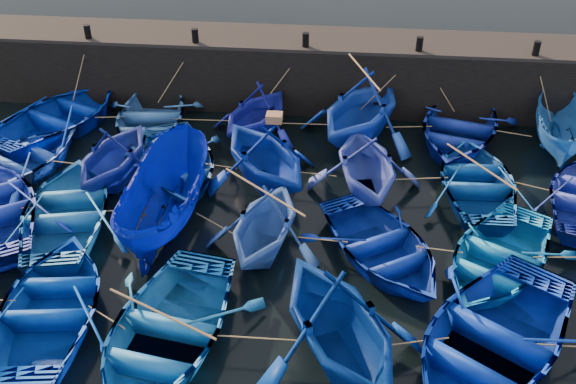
{
  "coord_description": "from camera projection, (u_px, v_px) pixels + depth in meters",
  "views": [
    {
      "loc": [
        1.52,
        -12.15,
        11.41
      ],
      "look_at": [
        0.0,
        3.2,
        0.7
      ],
      "focal_mm": 40.0,
      "sensor_mm": 36.0,
      "label": 1
    }
  ],
  "objects": [
    {
      "name": "ground",
      "position": [
        276.0,
        284.0,
        16.56
      ],
      "size": [
        120.0,
        120.0,
        0.0
      ],
      "primitive_type": "plane",
      "color": "black",
      "rests_on": "ground"
    },
    {
      "name": "boat_22",
      "position": [
        164.0,
        332.0,
        14.48
      ],
      "size": [
        4.62,
        5.86,
        1.1
      ],
      "primitive_type": "imported",
      "rotation": [
        0.0,
        0.0,
        -0.16
      ],
      "color": "blue",
      "rests_on": "ground"
    },
    {
      "name": "boat_1",
      "position": [
        149.0,
        118.0,
        22.86
      ],
      "size": [
        4.12,
        5.42,
        1.05
      ],
      "primitive_type": "imported",
      "rotation": [
        0.0,
        0.0,
        0.1
      ],
      "color": "#2E61AF",
      "rests_on": "ground"
    },
    {
      "name": "boat_18",
      "position": [
        498.0,
        257.0,
        16.71
      ],
      "size": [
        5.29,
        5.81,
        0.99
      ],
      "primitive_type": "imported",
      "rotation": [
        0.0,
        0.0,
        -0.51
      ],
      "color": "blue",
      "rests_on": "ground"
    },
    {
      "name": "bollard_1",
      "position": [
        195.0,
        36.0,
        23.09
      ],
      "size": [
        0.24,
        0.24,
        0.5
      ],
      "primitive_type": "cylinder",
      "color": "black",
      "rests_on": "quay_top"
    },
    {
      "name": "boat_7",
      "position": [
        114.0,
        154.0,
        19.93
      ],
      "size": [
        3.94,
        4.36,
        2.02
      ],
      "primitive_type": "imported",
      "rotation": [
        0.0,
        0.0,
        2.96
      ],
      "color": "navy",
      "rests_on": "ground"
    },
    {
      "name": "bollard_4",
      "position": [
        537.0,
        48.0,
        22.12
      ],
      "size": [
        0.24,
        0.24,
        0.5
      ],
      "primitive_type": "cylinder",
      "color": "black",
      "rests_on": "quay_top"
    },
    {
      "name": "boat_4",
      "position": [
        458.0,
        127.0,
        22.26
      ],
      "size": [
        5.21,
        6.27,
        1.12
      ],
      "primitive_type": "imported",
      "rotation": [
        0.0,
        0.0,
        -0.28
      ],
      "color": "navy",
      "rests_on": "ground"
    },
    {
      "name": "bollard_2",
      "position": [
        306.0,
        40.0,
        22.77
      ],
      "size": [
        0.24,
        0.24,
        0.5
      ],
      "primitive_type": "cylinder",
      "color": "black",
      "rests_on": "quay_top"
    },
    {
      "name": "boat_23",
      "position": [
        338.0,
        323.0,
        13.82
      ],
      "size": [
        5.66,
        5.91,
        2.41
      ],
      "primitive_type": "imported",
      "rotation": [
        0.0,
        0.0,
        0.5
      ],
      "color": "navy",
      "rests_on": "ground"
    },
    {
      "name": "wooden_crate",
      "position": [
        274.0,
        118.0,
        18.95
      ],
      "size": [
        0.48,
        0.4,
        0.26
      ],
      "primitive_type": "cube",
      "color": "#946340",
      "rests_on": "boat_9"
    },
    {
      "name": "boat_0",
      "position": [
        60.0,
        116.0,
        22.9
      ],
      "size": [
        6.02,
        6.75,
        1.15
      ],
      "primitive_type": "imported",
      "rotation": [
        0.0,
        0.0,
        2.68
      ],
      "color": "#00239E",
      "rests_on": "ground"
    },
    {
      "name": "bollard_3",
      "position": [
        419.0,
        44.0,
        22.44
      ],
      "size": [
        0.24,
        0.24,
        0.5
      ],
      "primitive_type": "cylinder",
      "color": "black",
      "rests_on": "quay_top"
    },
    {
      "name": "boat_11",
      "position": [
        478.0,
        181.0,
        19.63
      ],
      "size": [
        3.52,
        4.87,
        1.0
      ],
      "primitive_type": "imported",
      "rotation": [
        0.0,
        0.0,
        3.16
      ],
      "color": "navy",
      "rests_on": "ground"
    },
    {
      "name": "boat_17",
      "position": [
        381.0,
        246.0,
        17.07
      ],
      "size": [
        5.3,
        5.74,
        0.97
      ],
      "primitive_type": "imported",
      "rotation": [
        0.0,
        0.0,
        0.55
      ],
      "color": "navy",
      "rests_on": "ground"
    },
    {
      "name": "boat_9",
      "position": [
        265.0,
        154.0,
        19.7
      ],
      "size": [
        5.58,
        5.7,
        2.28
      ],
      "primitive_type": "imported",
      "rotation": [
        0.0,
        0.0,
        3.78
      ],
      "color": "#06279C",
      "rests_on": "ground"
    },
    {
      "name": "boat_21",
      "position": [
        52.0,
        305.0,
        15.24
      ],
      "size": [
        4.18,
        5.39,
        1.03
      ],
      "primitive_type": "imported",
      "rotation": [
        0.0,
        0.0,
        3.28
      ],
      "color": "#0133A4",
      "rests_on": "ground"
    },
    {
      "name": "boat_3",
      "position": [
        361.0,
        107.0,
        21.94
      ],
      "size": [
        5.9,
        6.22,
        2.57
      ],
      "primitive_type": "imported",
      "rotation": [
        0.0,
        0.0,
        -0.45
      ],
      "color": "blue",
      "rests_on": "ground"
    },
    {
      "name": "boat_14",
      "position": [
        68.0,
        210.0,
        18.32
      ],
      "size": [
        4.67,
        5.79,
        1.06
      ],
      "primitive_type": "imported",
      "rotation": [
        0.0,
        0.0,
        3.35
      ],
      "color": "blue",
      "rests_on": "ground"
    },
    {
      "name": "bollard_0",
      "position": [
        88.0,
        32.0,
        23.41
      ],
      "size": [
        0.24,
        0.24,
        0.5
      ],
      "primitive_type": "cylinder",
      "color": "black",
      "rests_on": "quay_top"
    },
    {
      "name": "boat_16",
      "position": [
        265.0,
        222.0,
        17.11
      ],
      "size": [
        3.86,
        4.27,
        1.96
      ],
      "primitive_type": "imported",
      "rotation": [
        0.0,
        0.0,
        -0.19
      ],
      "color": "blue",
      "rests_on": "ground"
    },
    {
      "name": "loose_oars",
      "position": [
        332.0,
        173.0,
        17.8
      ],
      "size": [
        10.22,
        12.15,
        1.63
      ],
      "color": "#99724C",
      "rests_on": "ground"
    },
    {
      "name": "boat_15",
      "position": [
        164.0,
        198.0,
        17.97
      ],
      "size": [
        2.24,
        5.35,
        2.03
      ],
      "primitive_type": "imported",
      "rotation": [
        0.0,
        0.0,
        3.09
      ],
      "color": "#000E8C",
      "rests_on": "ground"
    },
    {
      "name": "boat_8",
      "position": [
        176.0,
        163.0,
        20.43
      ],
      "size": [
        5.18,
        5.95,
        1.03
      ],
      "primitive_type": "imported",
      "rotation": [
        0.0,
        0.0,
        0.39
      ],
      "color": "#1A4F94",
      "rests_on": "ground"
    },
    {
      "name": "boat_6",
      "position": [
        20.0,
        161.0,
        20.6
      ],
      "size": [
        5.16,
        5.69,
        0.97
      ],
      "primitive_type": "imported",
      "rotation": [
        0.0,
        0.0,
        2.64
      ],
      "color": "blue",
      "rests_on": "ground"
    },
    {
      "name": "boat_24",
      "position": [
        490.0,
        339.0,
        14.23
      ],
      "size": [
        6.69,
        7.13,
        1.2
      ],
      "primitive_type": "imported",
      "rotation": [
        0.0,
        0.0,
        -0.6
      ],
      "color": "#022395",
      "rests_on": "ground"
    },
    {
      "name": "boat_5",
      "position": [
        561.0,
        130.0,
        21.52
      ],
      "size": [
        2.31,
        4.56,
        1.68
      ],
      "primitive_type": "imported",
      "rotation": [
        0.0,
        0.0,
        -0.16
      ],
      "color": "blue",
      "rests_on": "ground"
    },
    {
      "name": "mooring_ropes",
      "position": [
        308.0,
        156.0,
        20.05
      ],
      "size": [
        17.45,
        11.92,
        2.1
      ],
      "color": "tan",
      "rests_on": "ground"
    },
    {
      "name": "quay_wall",
      "position": [
        307.0,
        72.0,
        24.43
      ],
      "size": [
        26.0,
        2.5,
        2.5
      ],
      "primitive_type": "cube",
      "color": "black",
      "rests_on": "ground"
    },
    {
      "name": "boat_2",
      "position": [
        256.0,
        111.0,
        22.35
      ],
      "size": [
        4.44,
        4.71,
        1.97
      ],
      "primitive_type": "imported",
      "rotation": [
        0.0,
        0.0,
        -0.41
      ],
      "color": "#161E9C",
      "rests_on": "ground"
    },
    {
      "name": "boat_10",
      "position": [
        367.0,
        163.0,
        19.36
      ],
      "size": [
        4.24,
        4.69,
        2.17
      ],
      "primitive_type": "imported",
      "rotation": [
        0.0,
        0.0,
        3.32
      ],
      "color": "#3348BF",
      "rests_on": "ground"
    },
    {
      "name": "quay_top",
      "position": [
        307.0,
        39.0,
        23.68
      ],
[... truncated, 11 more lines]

